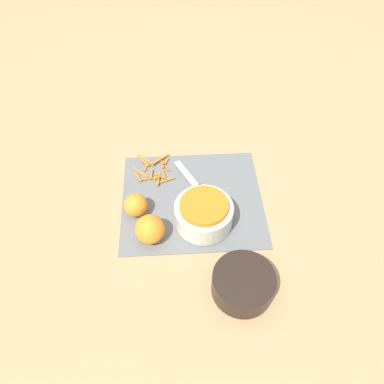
{
  "coord_description": "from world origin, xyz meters",
  "views": [
    {
      "loc": [
        0.04,
        0.71,
        0.89
      ],
      "look_at": [
        0.0,
        0.0,
        0.04
      ],
      "focal_mm": 35.0,
      "sensor_mm": 36.0,
      "label": 1
    }
  ],
  "objects_px": {
    "knife": "(203,193)",
    "bowl_speckled": "(204,213)",
    "orange_right": "(150,229)",
    "orange_left": "(136,205)",
    "bowl_dark": "(243,284)"
  },
  "relations": [
    {
      "from": "bowl_dark",
      "to": "knife",
      "type": "bearing_deg",
      "value": -76.58
    },
    {
      "from": "bowl_speckled",
      "to": "orange_right",
      "type": "height_order",
      "value": "same"
    },
    {
      "from": "bowl_speckled",
      "to": "orange_right",
      "type": "distance_m",
      "value": 0.16
    },
    {
      "from": "knife",
      "to": "bowl_speckled",
      "type": "bearing_deg",
      "value": 148.27
    },
    {
      "from": "bowl_speckled",
      "to": "knife",
      "type": "height_order",
      "value": "bowl_speckled"
    },
    {
      "from": "orange_right",
      "to": "orange_left",
      "type": "bearing_deg",
      "value": -64.96
    },
    {
      "from": "bowl_dark",
      "to": "orange_left",
      "type": "height_order",
      "value": "orange_left"
    },
    {
      "from": "bowl_dark",
      "to": "orange_right",
      "type": "xyz_separation_m",
      "value": [
        0.23,
        -0.17,
        0.01
      ]
    },
    {
      "from": "knife",
      "to": "orange_right",
      "type": "xyz_separation_m",
      "value": [
        0.16,
        0.15,
        0.03
      ]
    },
    {
      "from": "knife",
      "to": "orange_left",
      "type": "relative_size",
      "value": 3.26
    },
    {
      "from": "bowl_speckled",
      "to": "orange_right",
      "type": "bearing_deg",
      "value": 16.83
    },
    {
      "from": "bowl_speckled",
      "to": "knife",
      "type": "relative_size",
      "value": 0.73
    },
    {
      "from": "knife",
      "to": "orange_right",
      "type": "bearing_deg",
      "value": 105.05
    },
    {
      "from": "bowl_speckled",
      "to": "bowl_dark",
      "type": "bearing_deg",
      "value": 111.0
    },
    {
      "from": "orange_left",
      "to": "bowl_speckled",
      "type": "bearing_deg",
      "value": 166.78
    }
  ]
}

